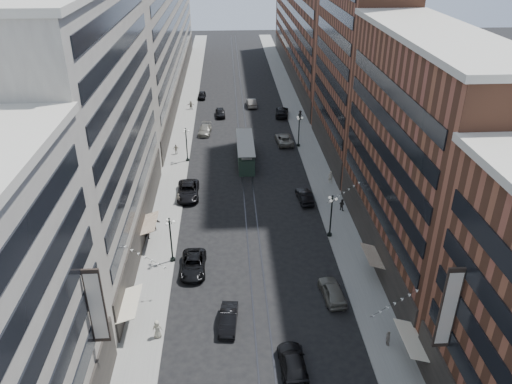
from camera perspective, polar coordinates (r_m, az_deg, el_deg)
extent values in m
plane|color=black|center=(84.67, -1.36, 5.05)|extent=(220.00, 220.00, 0.00)
cube|color=gray|center=(94.27, -8.35, 7.25)|extent=(4.00, 180.00, 0.15)
cube|color=gray|center=(94.89, 5.11, 7.58)|extent=(4.00, 180.00, 0.15)
cube|color=#2D2D33|center=(93.94, -2.03, 7.42)|extent=(0.12, 180.00, 0.02)
cube|color=#2D2D33|center=(93.98, -1.17, 7.44)|extent=(0.12, 180.00, 0.02)
cube|color=#A7A294|center=(56.22, -18.11, 6.87)|extent=(8.00, 36.00, 28.00)
cube|color=#A7A294|center=(116.58, -10.96, 17.63)|extent=(8.00, 90.00, 26.00)
cube|color=brown|center=(54.20, 18.19, 3.77)|extent=(8.00, 30.00, 24.00)
cube|color=brown|center=(77.46, 11.95, 18.53)|extent=(8.00, 26.00, 42.00)
cube|color=brown|center=(126.27, 5.88, 18.27)|extent=(8.00, 72.00, 24.00)
cylinder|color=black|center=(56.74, -9.49, -7.60)|extent=(0.56, 0.56, 0.30)
cylinder|color=black|center=(55.37, -9.68, -5.53)|extent=(0.18, 0.18, 5.20)
sphere|color=black|center=(53.90, -9.92, -3.05)|extent=(0.24, 0.24, 0.24)
sphere|color=white|center=(54.05, -9.41, -3.40)|extent=(0.36, 0.36, 0.36)
sphere|color=white|center=(54.46, -10.08, -3.20)|extent=(0.36, 0.36, 0.36)
sphere|color=white|center=(53.80, -10.16, -3.63)|extent=(0.36, 0.36, 0.36)
cylinder|color=black|center=(80.19, -7.82, 3.67)|extent=(0.56, 0.56, 0.30)
cylinder|color=black|center=(79.23, -7.93, 5.28)|extent=(0.18, 0.18, 5.20)
sphere|color=black|center=(78.20, -8.06, 7.17)|extent=(0.24, 0.24, 0.24)
sphere|color=white|center=(78.31, -7.71, 6.91)|extent=(0.36, 0.36, 0.36)
sphere|color=white|center=(78.73, -8.19, 7.00)|extent=(0.36, 0.36, 0.36)
sphere|color=white|center=(78.00, -8.23, 6.79)|extent=(0.36, 0.36, 0.36)
cylinder|color=black|center=(60.84, 8.40, -4.82)|extent=(0.56, 0.56, 0.30)
cylinder|color=black|center=(59.56, 8.56, -2.84)|extent=(0.18, 0.18, 5.20)
sphere|color=black|center=(58.19, 8.76, -0.47)|extent=(0.24, 0.24, 0.24)
sphere|color=white|center=(58.48, 9.16, -0.80)|extent=(0.36, 0.36, 0.36)
sphere|color=white|center=(58.67, 8.44, -0.64)|extent=(0.36, 0.36, 0.36)
sphere|color=white|center=(58.00, 8.58, -1.01)|extent=(0.36, 0.36, 0.36)
cylinder|color=black|center=(85.34, 4.85, 5.37)|extent=(0.56, 0.56, 0.30)
cylinder|color=black|center=(84.44, 4.92, 6.90)|extent=(0.18, 0.18, 5.20)
sphere|color=black|center=(83.48, 4.99, 8.69)|extent=(0.24, 0.24, 0.24)
sphere|color=white|center=(83.68, 5.29, 8.44)|extent=(0.36, 0.36, 0.36)
sphere|color=white|center=(83.94, 4.79, 8.52)|extent=(0.36, 0.36, 0.36)
sphere|color=white|center=(83.22, 4.87, 8.35)|extent=(0.36, 0.36, 0.36)
cube|color=#22362A|center=(79.38, -1.22, 4.43)|extent=(2.42, 11.63, 2.52)
cube|color=gray|center=(78.78, -1.23, 5.46)|extent=(1.55, 10.66, 0.58)
cube|color=gray|center=(78.63, -1.24, 5.72)|extent=(2.62, 11.82, 0.15)
cylinder|color=black|center=(75.80, -1.08, 2.48)|extent=(2.23, 0.68, 0.68)
cylinder|color=black|center=(83.75, -1.34, 5.04)|extent=(2.23, 0.68, 0.68)
imported|color=black|center=(54.78, -7.17, -8.23)|extent=(2.65, 5.69, 1.58)
imported|color=#67665C|center=(51.36, 8.71, -11.12)|extent=(2.40, 5.04, 1.66)
imported|color=black|center=(47.91, -3.18, -14.31)|extent=(2.00, 4.63, 1.48)
imported|color=black|center=(44.13, 4.22, -18.90)|extent=(2.34, 5.44, 1.56)
imported|color=#A9A48C|center=(47.26, -11.21, -15.11)|extent=(0.91, 0.51, 1.83)
imported|color=black|center=(60.49, -12.27, -4.65)|extent=(0.92, 0.71, 1.68)
imported|color=gray|center=(47.30, 14.86, -15.83)|extent=(0.44, 0.91, 1.52)
imported|color=black|center=(69.33, -7.77, 0.14)|extent=(3.07, 6.40, 1.76)
imported|color=slate|center=(91.00, -5.85, 7.09)|extent=(2.54, 5.29, 1.49)
imported|color=black|center=(111.20, -6.22, 10.94)|extent=(1.81, 4.18, 1.40)
imported|color=black|center=(67.87, 5.57, -0.47)|extent=(2.05, 4.85, 1.56)
imported|color=gray|center=(86.36, 3.24, 6.06)|extent=(2.99, 5.87, 1.59)
imported|color=black|center=(99.81, 2.98, 9.17)|extent=(3.16, 6.17, 1.71)
imported|color=black|center=(99.54, -4.11, 9.03)|extent=(2.04, 4.63, 1.55)
imported|color=slate|center=(105.21, -0.53, 10.18)|extent=(2.06, 5.07, 1.64)
imported|color=black|center=(62.34, -11.70, -3.38)|extent=(1.81, 0.56, 1.94)
imported|color=#AFA591|center=(82.70, -9.11, 4.86)|extent=(1.02, 0.54, 1.68)
imported|color=black|center=(66.10, 9.78, -1.43)|extent=(0.87, 0.84, 1.61)
imported|color=#B5AB96|center=(72.93, 8.50, 1.72)|extent=(0.68, 0.45, 1.86)
imported|color=black|center=(97.38, 5.08, 8.75)|extent=(1.30, 0.94, 1.86)
imported|color=#BAAE9A|center=(67.47, -8.88, -0.75)|extent=(0.84, 0.69, 1.51)
imported|color=#9F9683|center=(104.00, -7.45, 9.83)|extent=(1.58, 0.50, 1.69)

